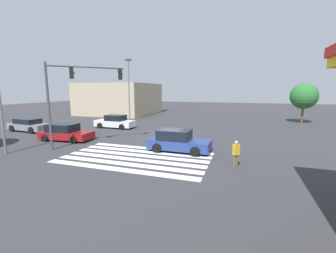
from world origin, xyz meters
TOP-DOWN VIEW (x-y plane):
  - ground_plane at (0.00, 0.00)m, footprint 122.84×122.84m
  - crosswalk_markings at (0.00, -6.57)m, footprint 9.57×5.35m
  - traffic_signal_mast at (-5.64, -5.64)m, footprint 4.10×4.10m
  - car_0 at (-15.23, -1.74)m, footprint 4.95×2.24m
  - car_1 at (2.17, -4.17)m, footprint 4.50×2.20m
  - car_2 at (-7.62, 3.15)m, footprint 4.68×2.05m
  - car_3 at (-8.30, -3.91)m, footprint 4.68×2.44m
  - corner_building at (-15.35, 17.45)m, footprint 12.14×12.14m
  - pedestrian at (6.30, -6.58)m, footprint 0.41×0.41m
  - street_light_pole_b at (-8.67, 8.67)m, footprint 0.80×0.36m
  - tree_corner_b at (13.98, 14.35)m, footprint 3.38×3.38m

SIDE VIEW (x-z plane):
  - ground_plane at x=0.00m, z-range 0.00..0.00m
  - crosswalk_markings at x=0.00m, z-range 0.00..0.01m
  - car_0 at x=-15.23m, z-range -0.02..1.34m
  - car_3 at x=-8.30m, z-range -0.05..1.41m
  - car_2 at x=-7.62m, z-range -0.07..1.46m
  - car_1 at x=2.17m, z-range -0.05..1.50m
  - pedestrian at x=6.30m, z-range 0.09..1.67m
  - corner_building at x=-15.35m, z-range 0.00..5.53m
  - tree_corner_b at x=13.98m, z-range 0.95..6.23m
  - traffic_signal_mast at x=-5.64m, z-range 1.36..7.72m
  - street_light_pole_b at x=-8.67m, z-range 0.81..9.35m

